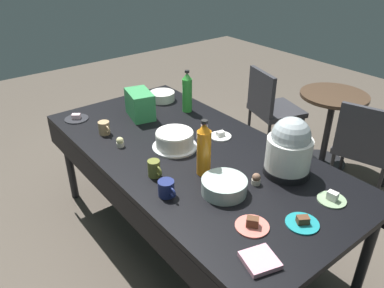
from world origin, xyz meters
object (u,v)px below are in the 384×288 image
(dessert_plate_teal, at_px, (302,222))
(coffee_mug_tan, at_px, (104,128))
(slow_cooker, at_px, (289,148))
(soda_carton, at_px, (140,104))
(dessert_plate_sage, at_px, (332,199))
(soda_bottle_lime_soda, at_px, (187,92))
(round_cafe_table, at_px, (330,116))
(potluck_table, at_px, (192,159))
(cupcake_lemon, at_px, (204,124))
(soda_bottle_orange_juice, at_px, (204,149))
(dessert_plate_white, at_px, (220,136))
(cupcake_cocoa, at_px, (256,179))
(maroon_chair_right, at_px, (365,144))
(glass_salad_bowl, at_px, (224,186))
(frosted_layer_cake, at_px, (175,140))
(dessert_plate_charcoal, at_px, (76,118))
(maroon_chair_left, at_px, (271,105))
(coffee_mug_olive, at_px, (154,169))
(coffee_mug_navy, at_px, (167,188))
(dessert_plate_coral, at_px, (252,225))
(ceramic_snack_bowl, at_px, (162,96))
(cupcake_rose, at_px, (120,142))

(dessert_plate_teal, distance_m, coffee_mug_tan, 1.47)
(slow_cooker, height_order, soda_carton, slow_cooker)
(dessert_plate_sage, relative_size, soda_bottle_lime_soda, 0.45)
(slow_cooker, height_order, round_cafe_table, slow_cooker)
(potluck_table, height_order, slow_cooker, slow_cooker)
(cupcake_lemon, distance_m, soda_bottle_orange_juice, 0.59)
(dessert_plate_white, distance_m, cupcake_cocoa, 0.58)
(slow_cooker, xyz_separation_m, cupcake_lemon, (-0.73, -0.01, -0.13))
(dessert_plate_sage, relative_size, soda_bottle_orange_juice, 0.44)
(cupcake_cocoa, xyz_separation_m, maroon_chair_right, (-0.08, 1.38, -0.29))
(soda_bottle_lime_soda, bearing_deg, glass_salad_bowl, -26.99)
(dessert_plate_white, bearing_deg, soda_carton, -157.37)
(frosted_layer_cake, distance_m, round_cafe_table, 1.74)
(soda_bottle_lime_soda, relative_size, soda_carton, 1.27)
(slow_cooker, xyz_separation_m, dessert_plate_charcoal, (-1.44, -0.67, -0.15))
(slow_cooker, relative_size, soda_bottle_lime_soda, 1.06)
(dessert_plate_white, xyz_separation_m, round_cafe_table, (-0.02, 1.38, -0.26))
(maroon_chair_right, bearing_deg, maroon_chair_left, -180.00)
(coffee_mug_olive, height_order, maroon_chair_right, same)
(dessert_plate_sage, xyz_separation_m, round_cafe_table, (-0.90, 1.40, -0.26))
(glass_salad_bowl, height_order, coffee_mug_tan, coffee_mug_tan)
(slow_cooker, relative_size, glass_salad_bowl, 1.43)
(dessert_plate_sage, xyz_separation_m, maroon_chair_left, (-1.43, 1.18, -0.27))
(dessert_plate_charcoal, height_order, coffee_mug_navy, coffee_mug_navy)
(dessert_plate_coral, bearing_deg, dessert_plate_sage, 76.48)
(frosted_layer_cake, distance_m, dessert_plate_sage, 1.01)
(coffee_mug_tan, height_order, coffee_mug_olive, coffee_mug_olive)
(dessert_plate_teal, xyz_separation_m, round_cafe_table, (-0.93, 1.67, -0.26))
(potluck_table, height_order, round_cafe_table, potluck_table)
(glass_salad_bowl, height_order, dessert_plate_sage, glass_salad_bowl)
(frosted_layer_cake, relative_size, ceramic_snack_bowl, 1.41)
(cupcake_rose, height_order, coffee_mug_tan, coffee_mug_tan)
(frosted_layer_cake, height_order, dessert_plate_teal, frosted_layer_cake)
(cupcake_lemon, relative_size, coffee_mug_navy, 0.53)
(ceramic_snack_bowl, xyz_separation_m, soda_carton, (0.16, -0.31, 0.06))
(dessert_plate_charcoal, bearing_deg, ceramic_snack_bowl, 83.02)
(soda_bottle_lime_soda, relative_size, coffee_mug_navy, 2.59)
(ceramic_snack_bowl, distance_m, round_cafe_table, 1.56)
(slow_cooker, distance_m, soda_bottle_orange_juice, 0.48)
(ceramic_snack_bowl, bearing_deg, cupcake_rose, -53.70)
(frosted_layer_cake, bearing_deg, soda_bottle_lime_soda, 134.65)
(potluck_table, distance_m, dessert_plate_charcoal, 0.99)
(cupcake_rose, bearing_deg, maroon_chair_left, 97.67)
(cupcake_cocoa, bearing_deg, glass_salad_bowl, -105.01)
(ceramic_snack_bowl, height_order, maroon_chair_right, maroon_chair_right)
(cupcake_cocoa, height_order, coffee_mug_tan, coffee_mug_tan)
(glass_salad_bowl, distance_m, cupcake_lemon, 0.77)
(slow_cooker, distance_m, soda_bottle_lime_soda, 1.06)
(glass_salad_bowl, height_order, dessert_plate_white, glass_salad_bowl)
(cupcake_cocoa, bearing_deg, coffee_mug_tan, -160.12)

